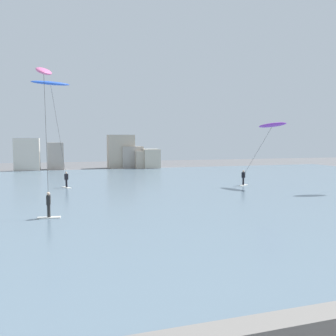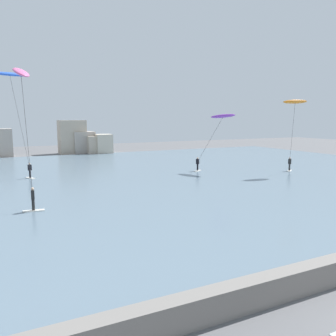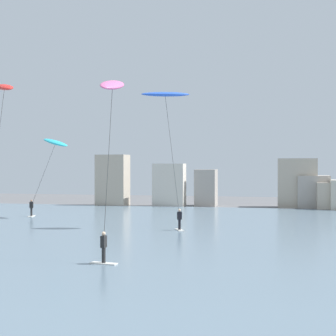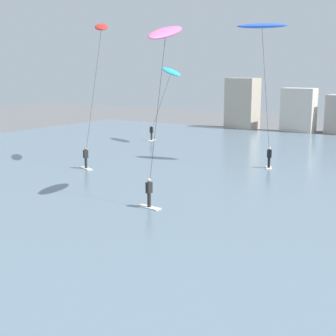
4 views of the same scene
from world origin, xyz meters
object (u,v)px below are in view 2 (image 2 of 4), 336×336
object	(u,v)px
kitesurfer_pink	(22,84)
kitesurfer_blue	(11,81)
kitesurfer_purple	(221,121)
kitesurfer_orange	(295,108)

from	to	relation	value
kitesurfer_pink	kitesurfer_blue	bearing A→B (deg)	89.63
kitesurfer_purple	kitesurfer_pink	xyz separation A→B (m)	(-22.01, -7.61, 2.63)
kitesurfer_orange	kitesurfer_purple	bearing A→B (deg)	140.46
kitesurfer_pink	kitesurfer_orange	bearing A→B (deg)	4.89
kitesurfer_blue	kitesurfer_pink	bearing A→B (deg)	-90.37
kitesurfer_blue	kitesurfer_purple	size ratio (longest dim) A/B	1.59
kitesurfer_purple	kitesurfer_pink	size ratio (longest dim) A/B	0.68
kitesurfer_blue	kitesurfer_orange	distance (m)	30.29
kitesurfer_blue	kitesurfer_pink	world-z (taller)	kitesurfer_blue
kitesurfer_pink	kitesurfer_purple	bearing A→B (deg)	19.07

